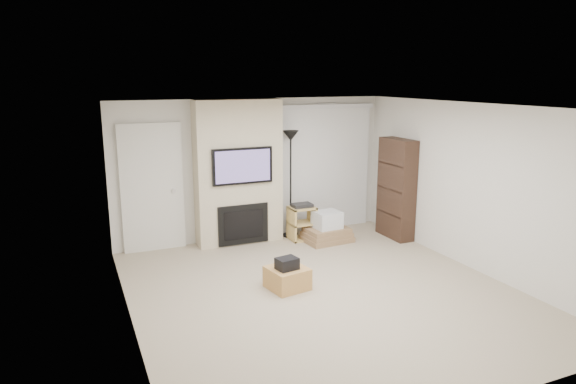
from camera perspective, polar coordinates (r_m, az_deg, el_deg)
name	(u,v)px	position (r m, az deg, el deg)	size (l,w,h in m)	color
floor	(323,292)	(7.14, 3.91, -11.01)	(5.00, 5.50, 0.00)	tan
ceiling	(326,107)	(6.55, 4.24, 9.44)	(5.00, 5.50, 0.00)	white
wall_back	(254,169)	(9.21, -3.84, 2.55)	(5.00, 2.50, 0.00)	silver
wall_front	(477,276)	(4.59, 20.26, -8.77)	(5.00, 2.50, 0.00)	silver
wall_left	(126,224)	(6.04, -17.54, -3.45)	(5.50, 2.50, 0.00)	silver
wall_right	(473,187)	(8.17, 19.82, 0.52)	(5.50, 2.50, 0.00)	silver
hvac_vent	(325,103)	(7.44, 4.11, 9.81)	(0.35, 0.18, 0.01)	silver
ottoman	(287,278)	(7.18, -0.08, -9.53)	(0.50, 0.50, 0.30)	tan
black_bag	(287,264)	(7.05, -0.11, -7.96)	(0.28, 0.22, 0.16)	black
fireplace_wall	(239,173)	(8.90, -5.51, 2.08)	(1.50, 0.47, 2.50)	beige
entry_door	(152,189)	(8.78, -14.86, 0.36)	(1.02, 0.11, 2.14)	silver
vertical_blinds	(324,163)	(9.71, 4.07, 3.22)	(1.98, 0.10, 2.37)	silver
floor_lamp	(291,154)	(9.14, 0.30, 4.27)	(0.29, 0.29, 1.94)	black
av_stand	(302,221)	(9.21, 1.56, -3.20)	(0.45, 0.38, 0.66)	#D8B464
box_stack	(327,230)	(9.16, 4.34, -4.22)	(0.86, 0.68, 0.55)	#97734F
bookshelf	(396,189)	(9.42, 11.95, 0.36)	(0.30, 0.80, 1.80)	black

